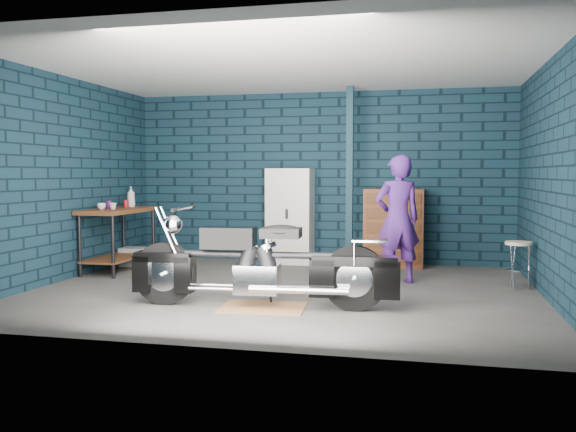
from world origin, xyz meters
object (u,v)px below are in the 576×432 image
object	(u,v)px
workbench	(119,240)
motorcycle	(263,258)
locker	(290,216)
storage_bin	(136,257)
shop_stool	(518,265)
person	(398,219)
tool_chest	(394,228)

from	to	relation	value
workbench	motorcycle	xyz separation A→B (m)	(2.69, -1.90, 0.08)
workbench	locker	bearing A→B (deg)	29.96
storage_bin	shop_stool	xyz separation A→B (m)	(5.44, -0.70, 0.15)
workbench	motorcycle	size ratio (longest dim) A/B	0.58
person	motorcycle	bearing A→B (deg)	31.56
storage_bin	shop_stool	distance (m)	5.49
workbench	person	xyz separation A→B (m)	(3.99, -0.09, 0.37)
storage_bin	shop_stool	size ratio (longest dim) A/B	0.77
motorcycle	locker	size ratio (longest dim) A/B	1.62
person	storage_bin	bearing A→B (deg)	-30.99
shop_stool	motorcycle	bearing A→B (deg)	-148.57
motorcycle	person	xyz separation A→B (m)	(1.31, 1.80, 0.29)
workbench	locker	distance (m)	2.63
workbench	storage_bin	size ratio (longest dim) A/B	3.11
person	locker	size ratio (longest dim) A/B	1.11
shop_stool	person	bearing A→B (deg)	175.78
workbench	person	bearing A→B (deg)	-1.33
motorcycle	locker	bearing A→B (deg)	93.45
locker	shop_stool	bearing A→B (deg)	-25.18
storage_bin	tool_chest	xyz separation A→B (m)	(3.85, 0.80, 0.45)
locker	workbench	bearing A→B (deg)	-150.04
person	tool_chest	bearing A→B (deg)	-107.60
person	shop_stool	size ratio (longest dim) A/B	2.82
workbench	shop_stool	xyz separation A→B (m)	(5.46, -0.20, -0.16)
motorcycle	storage_bin	world-z (taller)	motorcycle
workbench	locker	xyz separation A→B (m)	(2.26, 1.30, 0.29)
storage_bin	locker	xyz separation A→B (m)	(2.24, 0.80, 0.61)
person	workbench	bearing A→B (deg)	-23.83
workbench	person	world-z (taller)	person
storage_bin	locker	world-z (taller)	locker
workbench	tool_chest	bearing A→B (deg)	18.60
person	shop_stool	xyz separation A→B (m)	(1.47, -0.11, -0.53)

